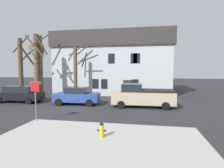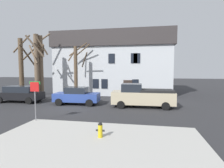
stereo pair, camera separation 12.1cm
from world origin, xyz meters
name	(u,v)px [view 1 (the left image)]	position (x,y,z in m)	size (l,w,h in m)	color
ground_plane	(65,109)	(0.00, 0.00, 0.00)	(120.00, 120.00, 0.00)	#2D2D30
sidewalk_slab	(93,150)	(4.68, -7.36, 0.06)	(9.86, 7.10, 0.12)	#B7B5AD
building_main	(115,64)	(2.33, 12.28, 4.30)	(16.15, 9.34, 8.46)	silver
tree_bare_near	(21,66)	(-8.12, 5.31, 3.88)	(2.80, 2.77, 7.86)	brown
tree_bare_mid	(37,65)	(-5.44, 4.38, 3.91)	(1.83, 2.44, 7.42)	brown
tree_bare_far	(40,65)	(-5.29, 4.87, 3.96)	(2.58, 2.82, 7.90)	brown
tree_bare_end	(76,69)	(-1.21, 5.82, 3.45)	(2.87, 1.92, 6.74)	brown
car_black_wagon	(20,94)	(-6.00, 2.09, 0.89)	(4.81, 2.19, 1.69)	black
car_blue_sedan	(77,96)	(0.31, 2.03, 0.84)	(4.42, 2.22, 1.69)	#2D4799
pickup_truck_beige	(142,96)	(6.60, 1.90, 1.02)	(5.58, 2.26, 2.11)	#C6B793
fire_hydrant	(102,130)	(4.77, -6.12, 0.50)	(0.42, 0.22, 0.73)	gold
street_sign_pole	(35,94)	(-0.04, -4.10, 1.85)	(0.76, 0.07, 2.63)	slate
bicycle_leaning	(32,95)	(-6.50, 4.83, 0.37)	(1.71, 0.46, 1.03)	black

